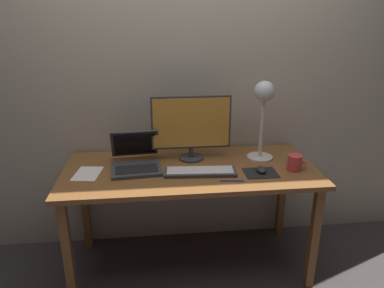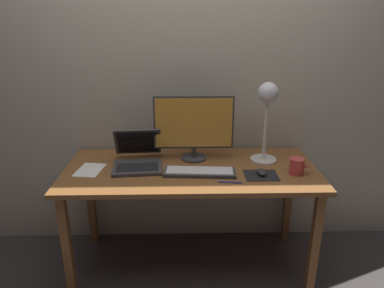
# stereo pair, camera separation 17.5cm
# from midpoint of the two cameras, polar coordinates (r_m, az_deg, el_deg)

# --- Properties ---
(ground_plane) EXTENTS (4.80, 4.80, 0.00)m
(ground_plane) POSITION_cam_midpoint_polar(r_m,az_deg,el_deg) (2.68, 1.79, -18.46)
(ground_plane) COLOR #383333
(ground_plane) RESTS_ON ground
(back_wall) EXTENTS (4.80, 0.06, 2.60)m
(back_wall) POSITION_cam_midpoint_polar(r_m,az_deg,el_deg) (2.52, 1.63, 11.69)
(back_wall) COLOR #B2A893
(back_wall) RESTS_ON ground
(desk) EXTENTS (1.60, 0.70, 0.74)m
(desk) POSITION_cam_midpoint_polar(r_m,az_deg,el_deg) (2.32, 1.97, -5.63)
(desk) COLOR brown
(desk) RESTS_ON ground
(monitor) EXTENTS (0.52, 0.16, 0.43)m
(monitor) POSITION_cam_midpoint_polar(r_m,az_deg,el_deg) (2.35, 2.42, 3.01)
(monitor) COLOR #38383A
(monitor) RESTS_ON desk
(keyboard_main) EXTENTS (0.45, 0.17, 0.03)m
(keyboard_main) POSITION_cam_midpoint_polar(r_m,az_deg,el_deg) (2.21, 3.49, -4.47)
(keyboard_main) COLOR #38383A
(keyboard_main) RESTS_ON desk
(laptop) EXTENTS (0.33, 0.37, 0.22)m
(laptop) POSITION_cam_midpoint_polar(r_m,az_deg,el_deg) (2.34, -6.51, -1.79)
(laptop) COLOR #38383A
(laptop) RESTS_ON desk
(desk_lamp) EXTENTS (0.17, 0.17, 0.53)m
(desk_lamp) POSITION_cam_midpoint_polar(r_m,az_deg,el_deg) (2.35, 13.95, 5.87)
(desk_lamp) COLOR beige
(desk_lamp) RESTS_ON desk
(mousepad) EXTENTS (0.20, 0.16, 0.00)m
(mousepad) POSITION_cam_midpoint_polar(r_m,az_deg,el_deg) (2.24, 13.10, -4.90)
(mousepad) COLOR black
(mousepad) RESTS_ON desk
(mouse) EXTENTS (0.06, 0.10, 0.03)m
(mouse) POSITION_cam_midpoint_polar(r_m,az_deg,el_deg) (2.24, 13.20, -4.37)
(mouse) COLOR #28282B
(mouse) RESTS_ON mousepad
(coffee_mug) EXTENTS (0.12, 0.09, 0.10)m
(coffee_mug) POSITION_cam_midpoint_polar(r_m,az_deg,el_deg) (2.31, 18.41, -3.39)
(coffee_mug) COLOR #CC3F3F
(coffee_mug) RESTS_ON desk
(paper_sheet_near_mouse) EXTENTS (0.18, 0.23, 0.00)m
(paper_sheet_near_mouse) POSITION_cam_midpoint_polar(r_m,az_deg,el_deg) (2.32, -13.84, -4.04)
(paper_sheet_near_mouse) COLOR white
(paper_sheet_near_mouse) RESTS_ON desk
(pen) EXTENTS (0.14, 0.02, 0.01)m
(pen) POSITION_cam_midpoint_polar(r_m,az_deg,el_deg) (2.12, 8.43, -6.06)
(pen) COLOR #2633A5
(pen) RESTS_ON desk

